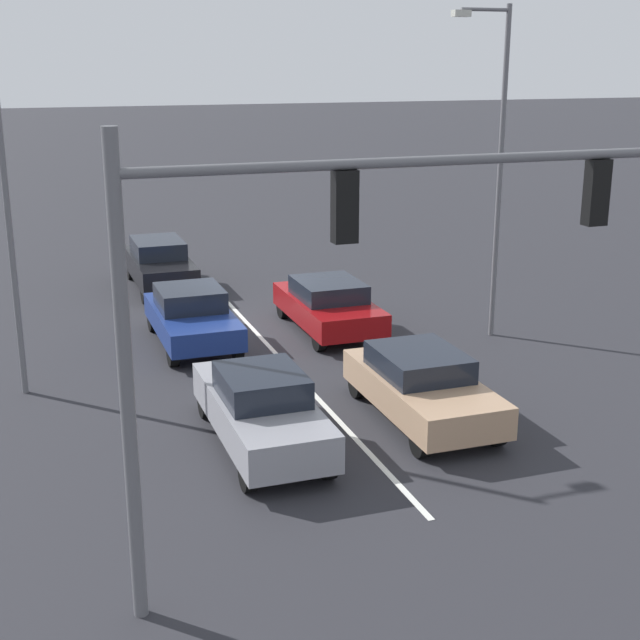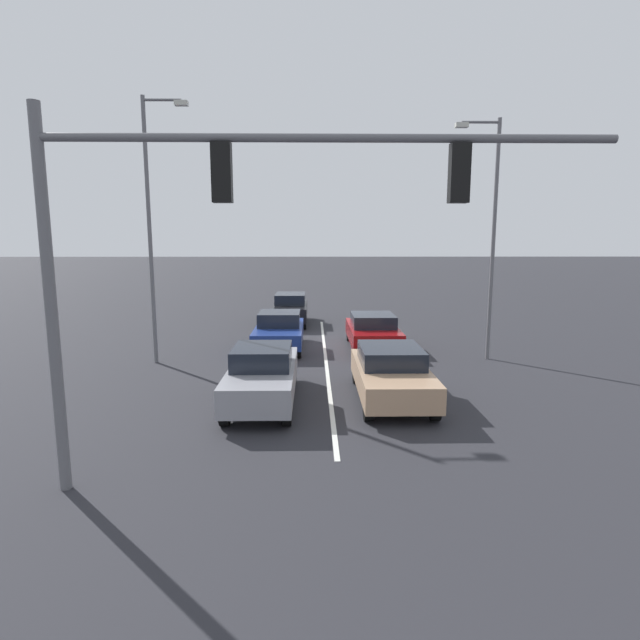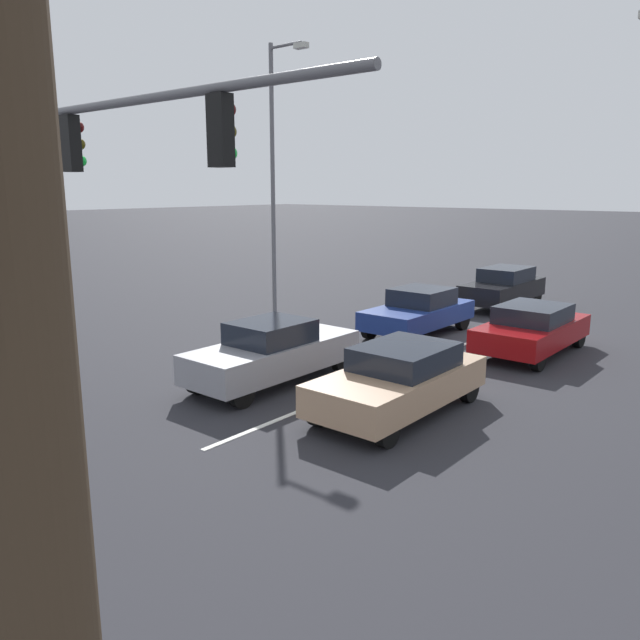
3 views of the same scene
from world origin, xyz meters
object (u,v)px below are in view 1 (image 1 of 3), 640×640
(car_navy_midlane_second, at_px, (192,316))
(traffic_signal_gantry, at_px, (333,264))
(car_maroon_leftlane_second, at_px, (328,305))
(car_gray_midlane_front, at_px, (261,408))
(car_black_midlane_third, at_px, (160,264))
(street_lamp_left_shoulder, at_px, (496,156))
(street_lamp_right_shoulder, at_px, (10,163))
(car_tan_leftlane_front, at_px, (422,385))

(car_navy_midlane_second, relative_size, traffic_signal_gantry, 0.46)
(car_maroon_leftlane_second, distance_m, car_navy_midlane_second, 3.81)
(car_gray_midlane_front, height_order, car_black_midlane_third, car_black_midlane_third)
(traffic_signal_gantry, bearing_deg, street_lamp_left_shoulder, -129.55)
(car_maroon_leftlane_second, xyz_separation_m, car_navy_midlane_second, (3.81, -0.06, 0.02))
(car_gray_midlane_front, bearing_deg, street_lamp_left_shoulder, -147.52)
(traffic_signal_gantry, bearing_deg, car_black_midlane_third, -91.45)
(car_gray_midlane_front, relative_size, street_lamp_right_shoulder, 0.51)
(car_navy_midlane_second, distance_m, car_black_midlane_third, 6.19)
(car_black_midlane_third, bearing_deg, car_gray_midlane_front, 89.20)
(car_tan_leftlane_front, xyz_separation_m, car_black_midlane_third, (3.35, -12.82, 0.09))
(car_black_midlane_third, relative_size, traffic_signal_gantry, 0.48)
(car_black_midlane_third, bearing_deg, car_maroon_leftlane_second, 120.15)
(car_tan_leftlane_front, height_order, car_navy_midlane_second, car_navy_midlane_second)
(car_tan_leftlane_front, distance_m, car_navy_midlane_second, 7.52)
(car_maroon_leftlane_second, height_order, car_black_midlane_third, car_black_midlane_third)
(car_navy_midlane_second, height_order, street_lamp_left_shoulder, street_lamp_left_shoulder)
(car_maroon_leftlane_second, height_order, car_navy_midlane_second, car_navy_midlane_second)
(car_maroon_leftlane_second, relative_size, car_navy_midlane_second, 1.01)
(car_black_midlane_third, relative_size, street_lamp_left_shoulder, 0.52)
(car_tan_leftlane_front, xyz_separation_m, car_maroon_leftlane_second, (-0.28, -6.57, -0.01))
(car_navy_midlane_second, height_order, street_lamp_right_shoulder, street_lamp_right_shoulder)
(car_tan_leftlane_front, relative_size, traffic_signal_gantry, 0.46)
(car_black_midlane_third, xyz_separation_m, street_lamp_right_shoulder, (4.35, 8.50, 4.33))
(car_black_midlane_third, bearing_deg, street_lamp_left_shoulder, 133.00)
(car_navy_midlane_second, distance_m, street_lamp_left_shoulder, 8.96)
(traffic_signal_gantry, bearing_deg, car_maroon_leftlane_second, -109.46)
(street_lamp_right_shoulder, bearing_deg, street_lamp_left_shoulder, -178.08)
(car_tan_leftlane_front, bearing_deg, car_maroon_leftlane_second, -92.41)
(car_maroon_leftlane_second, relative_size, traffic_signal_gantry, 0.46)
(traffic_signal_gantry, xyz_separation_m, street_lamp_left_shoulder, (-8.01, -9.70, 0.17))
(street_lamp_right_shoulder, bearing_deg, car_black_midlane_third, -117.10)
(traffic_signal_gantry, distance_m, street_lamp_right_shoulder, 10.09)
(car_navy_midlane_second, xyz_separation_m, traffic_signal_gantry, (0.27, 11.61, 3.94))
(car_gray_midlane_front, xyz_separation_m, car_maroon_leftlane_second, (-3.81, -6.78, -0.04))
(car_maroon_leftlane_second, distance_m, street_lamp_right_shoulder, 9.40)
(car_tan_leftlane_front, distance_m, traffic_signal_gantry, 7.41)
(traffic_signal_gantry, height_order, street_lamp_right_shoulder, street_lamp_right_shoulder)
(car_maroon_leftlane_second, distance_m, traffic_signal_gantry, 12.87)
(car_tan_leftlane_front, relative_size, car_navy_midlane_second, 1.02)
(car_black_midlane_third, bearing_deg, car_tan_leftlane_front, 104.65)
(car_black_midlane_third, bearing_deg, street_lamp_right_shoulder, 62.90)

